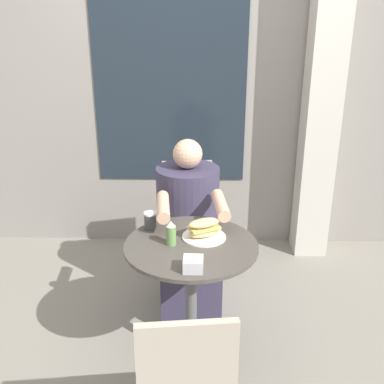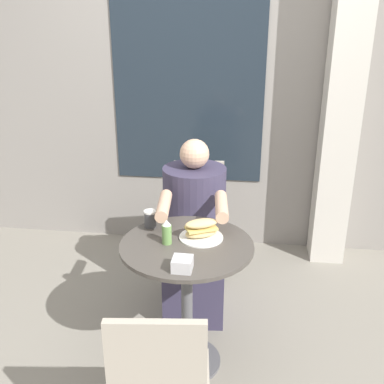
{
  "view_description": "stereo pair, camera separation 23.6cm",
  "coord_description": "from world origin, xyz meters",
  "px_view_note": "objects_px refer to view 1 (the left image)",
  "views": [
    {
      "loc": [
        0.05,
        -2.0,
        1.8
      ],
      "look_at": [
        0.0,
        0.2,
        0.94
      ],
      "focal_mm": 42.0,
      "sensor_mm": 36.0,
      "label": 1
    },
    {
      "loc": [
        0.29,
        -1.98,
        1.8
      ],
      "look_at": [
        0.0,
        0.2,
        0.94
      ],
      "focal_mm": 42.0,
      "sensor_mm": 36.0,
      "label": 2
    }
  ],
  "objects_px": {
    "cafe_table": "(191,278)",
    "seated_diner": "(188,240)",
    "diner_chair": "(188,212)",
    "condiment_bottle": "(171,233)",
    "sandwich_on_plate": "(204,230)",
    "drink_cup": "(150,221)"
  },
  "relations": [
    {
      "from": "seated_diner",
      "to": "diner_chair",
      "type": "bearing_deg",
      "value": -93.53
    },
    {
      "from": "sandwich_on_plate",
      "to": "drink_cup",
      "type": "xyz_separation_m",
      "value": [
        -0.29,
        0.1,
        0.0
      ]
    },
    {
      "from": "sandwich_on_plate",
      "to": "drink_cup",
      "type": "height_order",
      "value": "sandwich_on_plate"
    },
    {
      "from": "diner_chair",
      "to": "sandwich_on_plate",
      "type": "xyz_separation_m",
      "value": [
        0.11,
        -0.82,
        0.26
      ]
    },
    {
      "from": "sandwich_on_plate",
      "to": "condiment_bottle",
      "type": "relative_size",
      "value": 1.76
    },
    {
      "from": "diner_chair",
      "to": "drink_cup",
      "type": "xyz_separation_m",
      "value": [
        -0.18,
        -0.73,
        0.27
      ]
    },
    {
      "from": "cafe_table",
      "to": "sandwich_on_plate",
      "type": "bearing_deg",
      "value": 48.22
    },
    {
      "from": "drink_cup",
      "to": "condiment_bottle",
      "type": "bearing_deg",
      "value": -55.06
    },
    {
      "from": "cafe_table",
      "to": "drink_cup",
      "type": "distance_m",
      "value": 0.37
    },
    {
      "from": "seated_diner",
      "to": "condiment_bottle",
      "type": "distance_m",
      "value": 0.64
    },
    {
      "from": "cafe_table",
      "to": "seated_diner",
      "type": "height_order",
      "value": "seated_diner"
    },
    {
      "from": "seated_diner",
      "to": "condiment_bottle",
      "type": "height_order",
      "value": "seated_diner"
    },
    {
      "from": "diner_chair",
      "to": "condiment_bottle",
      "type": "relative_size",
      "value": 6.74
    },
    {
      "from": "diner_chair",
      "to": "seated_diner",
      "type": "relative_size",
      "value": 0.77
    },
    {
      "from": "diner_chair",
      "to": "drink_cup",
      "type": "distance_m",
      "value": 0.79
    },
    {
      "from": "diner_chair",
      "to": "condiment_bottle",
      "type": "distance_m",
      "value": 0.95
    },
    {
      "from": "sandwich_on_plate",
      "to": "condiment_bottle",
      "type": "bearing_deg",
      "value": -153.7
    },
    {
      "from": "cafe_table",
      "to": "condiment_bottle",
      "type": "distance_m",
      "value": 0.28
    },
    {
      "from": "drink_cup",
      "to": "condiment_bottle",
      "type": "xyz_separation_m",
      "value": [
        0.12,
        -0.18,
        0.01
      ]
    },
    {
      "from": "diner_chair",
      "to": "drink_cup",
      "type": "height_order",
      "value": "diner_chair"
    },
    {
      "from": "cafe_table",
      "to": "seated_diner",
      "type": "distance_m",
      "value": 0.55
    },
    {
      "from": "seated_diner",
      "to": "drink_cup",
      "type": "height_order",
      "value": "seated_diner"
    }
  ]
}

